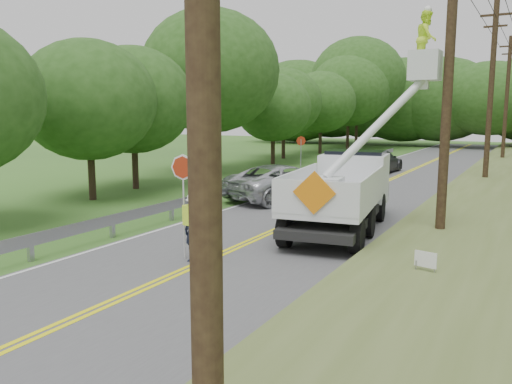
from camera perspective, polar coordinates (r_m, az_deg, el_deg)
The scene contains 12 objects.
ground at distance 11.45m, azimuth -14.96°, elevation -11.50°, with size 140.00×140.00×0.00m, color #345824.
road at distance 23.29m, azimuth 9.55°, elevation -1.00°, with size 7.20×96.00×0.03m.
guardrail at distance 25.60m, azimuth 1.75°, elevation 1.23°, with size 0.18×48.00×0.77m.
utility_poles at distance 24.87m, azimuth 23.42°, elevation 11.19°, with size 1.60×43.30×10.00m.
treeline_left at distance 44.21m, azimuth 4.69°, elevation 11.55°, with size 10.32×54.11×12.16m.
treeline_horizon at distance 64.17m, azimuth 23.18°, elevation 9.49°, with size 58.31×14.76×12.07m.
flagger at distance 13.49m, azimuth -6.96°, elevation -3.63°, with size 1.13×0.55×2.83m.
bucket_truck at distance 18.05m, azimuth 10.53°, elevation 1.20°, with size 4.52×7.44×6.98m.
suv_silver at distance 23.21m, azimuth 3.13°, elevation 1.10°, with size 2.66×5.76×1.60m, color silver.
suv_darkgrey at distance 34.70m, azimuth 13.42°, elevation 3.36°, with size 2.14×5.27×1.53m, color #3E4046.
stop_sign_permanent at distance 29.68m, azimuth 5.01°, elevation 4.54°, with size 0.44×0.38×2.61m.
yard_sign at distance 12.52m, azimuth 18.34°, elevation -7.27°, with size 0.52×0.14×0.76m.
Camera 1 is at (7.54, -7.68, 3.91)m, focal length 35.96 mm.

